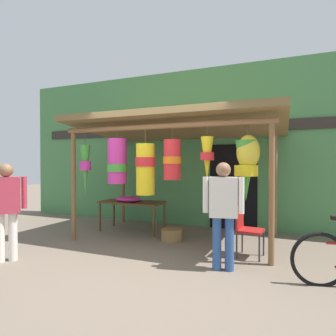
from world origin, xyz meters
TOP-DOWN VIEW (x-y plane):
  - ground_plane at (0.00, 0.00)m, footprint 30.00×30.00m
  - shop_facade at (0.01, 2.62)m, footprint 10.09×0.29m
  - market_stall_canopy at (0.07, 0.95)m, footprint 4.26×2.41m
  - display_table at (-1.15, 1.41)m, footprint 1.46×0.68m
  - flower_heap_on_table at (-1.20, 1.33)m, footprint 0.61×0.43m
  - folding_chair at (1.48, 0.56)m, footprint 0.44×0.44m
  - wicker_basket_by_table at (-0.02, 1.00)m, footprint 0.42×0.42m
  - vendor_in_orange at (1.25, -0.20)m, footprint 0.58×0.29m
  - customer_foreground at (-2.01, -1.11)m, footprint 0.43×0.47m

SIDE VIEW (x-z plane):
  - ground_plane at x=0.00m, z-range 0.00..0.00m
  - wicker_basket_by_table at x=-0.02m, z-range 0.00..0.23m
  - folding_chair at x=1.48m, z-range 0.08..0.92m
  - display_table at x=-1.15m, z-range 0.27..0.96m
  - flower_heap_on_table at x=-1.20m, z-range 0.68..0.80m
  - customer_foreground at x=-2.01m, z-range 0.13..1.68m
  - vendor_in_orange at x=1.25m, z-range 0.14..1.71m
  - shop_facade at x=0.01m, z-range 0.00..3.88m
  - market_stall_canopy at x=0.07m, z-range 0.79..3.29m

